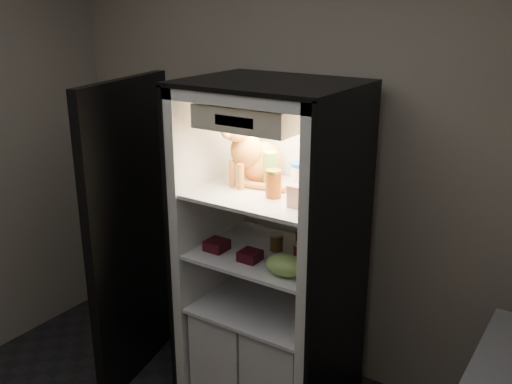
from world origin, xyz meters
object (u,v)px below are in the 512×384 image
cream_carton (295,196)px  grape_bag (285,265)px  pepper_jar (312,178)px  soda_can_c (300,255)px  salsa_jar (273,184)px  berry_box_right (250,256)px  refrigerator (273,271)px  soda_can_b (311,250)px  tabby_cat (254,155)px  berry_box_left (217,245)px  soda_can_a (301,239)px  condiment_jar (277,242)px  parmesan_shaker (270,170)px  mayo_tub (300,175)px

cream_carton → grape_bag: size_ratio=0.52×
pepper_jar → soda_can_c: bearing=-87.5°
salsa_jar → berry_box_right: salsa_jar is taller
cream_carton → grape_bag: (-0.01, -0.07, -0.35)m
berry_box_right → refrigerator: bearing=85.9°
soda_can_c → grape_bag: soda_can_c is taller
cream_carton → soda_can_b: bearing=84.9°
tabby_cat → berry_box_left: tabby_cat is taller
berry_box_right → pepper_jar: bearing=39.6°
soda_can_a → berry_box_left: size_ratio=0.99×
pepper_jar → berry_box_right: (-0.25, -0.21, -0.42)m
tabby_cat → berry_box_right: tabby_cat is taller
soda_can_a → tabby_cat: bearing=-169.1°
soda_can_a → pepper_jar: bearing=-37.1°
pepper_jar → refrigerator: bearing=179.6°
cream_carton → grape_bag: cream_carton is taller
soda_can_b → condiment_jar: bearing=178.1°
berry_box_left → soda_can_b: bearing=18.9°
parmesan_shaker → pepper_jar: parmesan_shaker is taller
soda_can_c → tabby_cat: bearing=159.3°
soda_can_a → berry_box_left: (-0.38, -0.27, -0.03)m
salsa_jar → berry_box_right: (-0.09, -0.09, -0.40)m
parmesan_shaker → berry_box_right: (0.01, -0.21, -0.42)m
condiment_jar → tabby_cat: bearing=167.8°
parmesan_shaker → soda_can_b: (0.28, -0.03, -0.39)m
soda_can_b → soda_can_c: (-0.01, -0.10, 0.01)m
cream_carton → tabby_cat: bearing=151.9°
refrigerator → grape_bag: bearing=-47.7°
refrigerator → berry_box_right: (-0.01, -0.21, 0.18)m
parmesan_shaker → berry_box_left: 0.52m
grape_bag → berry_box_right: 0.25m
mayo_tub → soda_can_a: bearing=-39.9°
pepper_jar → mayo_tub: bearing=142.1°
soda_can_c → berry_box_left: soda_can_c is taller
parmesan_shaker → grape_bag: (0.25, -0.26, -0.40)m
salsa_jar → soda_can_c: 0.40m
soda_can_b → cream_carton: bearing=-95.1°
parmesan_shaker → refrigerator: bearing=-13.4°
soda_can_b → berry_box_left: bearing=-161.1°
parmesan_shaker → mayo_tub: bearing=36.4°
pepper_jar → soda_can_b: bearing=-53.4°
tabby_cat → soda_can_a: bearing=26.3°
parmesan_shaker → soda_can_c: bearing=-26.3°
tabby_cat → soda_can_c: tabby_cat is taller
mayo_tub → grape_bag: mayo_tub is taller
berry_box_left → berry_box_right: berry_box_left is taller
grape_bag → berry_box_left: (-0.47, 0.05, -0.02)m
berry_box_left → soda_can_a: bearing=35.2°
grape_bag → berry_box_left: grape_bag is taller
mayo_tub → grape_bag: (0.12, -0.35, -0.37)m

